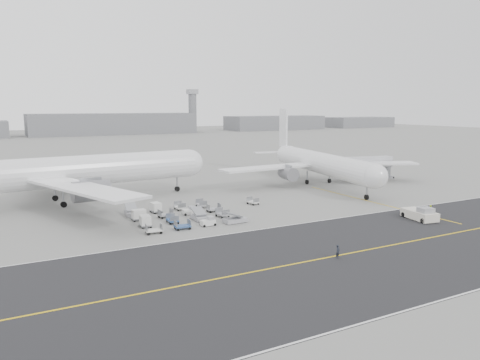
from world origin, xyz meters
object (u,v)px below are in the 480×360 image
airliner_b (319,163)px  ground_crew_b (430,210)px  control_tower (193,110)px  pushback_tug (420,214)px  jet_bridge (365,163)px  ground_crew_a (338,252)px  airliner_a (60,172)px

airliner_b → ground_crew_b: (-3.50, -36.05, -4.37)m
control_tower → pushback_tug: 284.75m
pushback_tug → jet_bridge: (23.03, 37.81, 3.28)m
airliner_b → ground_crew_a: airliner_b is taller
airliner_a → airliner_b: (59.41, -4.85, -0.99)m
control_tower → pushback_tug: control_tower is taller
airliner_b → pushback_tug: size_ratio=6.26×
pushback_tug → airliner_a: bearing=149.5°
jet_bridge → ground_crew_a: size_ratio=9.19×
jet_bridge → airliner_b: bearing=-167.2°
airliner_b → control_tower: bearing=85.1°
jet_bridge → pushback_tug: bearing=-108.7°
control_tower → ground_crew_a: control_tower is taller
jet_bridge → ground_crew_b: (-18.52, -36.08, -3.36)m
pushback_tug → ground_crew_b: size_ratio=4.76×
control_tower → ground_crew_b: (-69.09, -272.92, -15.38)m
jet_bridge → ground_crew_b: size_ratio=9.29×
airliner_a → pushback_tug: airliner_a is taller
control_tower → ground_crew_b: 281.95m
ground_crew_a → ground_crew_b: 31.98m
pushback_tug → jet_bridge: jet_bridge is taller
airliner_b → ground_crew_a: bearing=-115.0°
ground_crew_a → ground_crew_b: (30.06, 10.93, -0.01)m
airliner_a → ground_crew_a: airliner_a is taller
airliner_a → airliner_b: bearing=-99.3°
control_tower → ground_crew_b: bearing=-104.2°
pushback_tug → ground_crew_a: 27.16m
jet_bridge → ground_crew_b: bearing=-104.5°
jet_bridge → ground_crew_b: jet_bridge is taller
control_tower → pushback_tug: (-73.59, -274.65, -15.29)m
pushback_tug → ground_crew_b: pushback_tug is taller
control_tower → airliner_b: (-65.59, -236.87, -11.01)m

